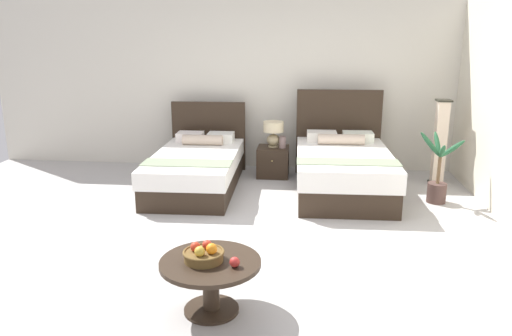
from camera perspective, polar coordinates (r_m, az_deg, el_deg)
ground_plane at (r=5.44m, az=0.13°, el=-7.72°), size 9.28×9.42×0.02m
wall_back at (r=7.95m, az=2.29°, el=9.50°), size 9.28×0.12×2.64m
bed_near_window at (r=7.01m, az=-6.80°, el=0.07°), size 1.20×2.19×1.08m
bed_near_corner at (r=6.86m, az=9.97°, el=-0.08°), size 1.31×2.09×1.30m
nightstand at (r=7.53m, az=1.98°, el=0.75°), size 0.47×0.47×0.46m
table_lamp at (r=7.45m, az=2.03°, el=4.25°), size 0.30×0.30×0.39m
vase at (r=7.41m, az=3.08°, el=3.01°), size 0.10×0.10×0.18m
coffee_table at (r=3.92m, az=-5.26°, el=-12.15°), size 0.79×0.79×0.43m
fruit_bowl at (r=3.85m, az=-6.06°, el=-9.84°), size 0.32×0.32×0.15m
loose_apple at (r=3.74m, az=-2.53°, el=-10.81°), size 0.08×0.08×0.08m
floor_lamp_corner at (r=7.51m, az=20.47°, el=2.75°), size 0.20×0.20×1.23m
potted_palm at (r=6.75m, az=20.23°, el=-1.37°), size 0.60×0.53×0.94m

